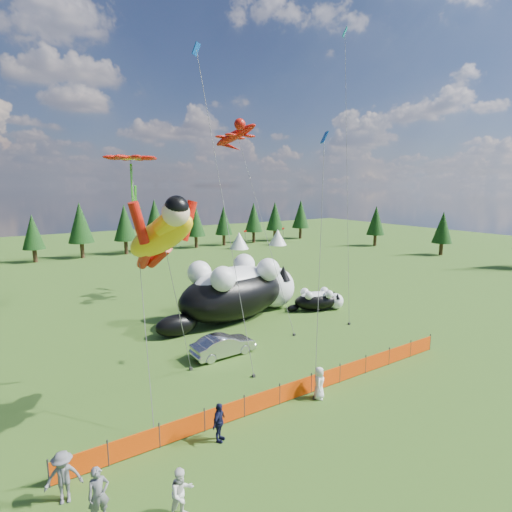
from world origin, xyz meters
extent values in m
plane|color=#173B0A|center=(0.00, 0.00, 0.00)|extent=(160.00, 160.00, 0.00)
cylinder|color=#262626|center=(-11.00, -3.00, 0.55)|extent=(0.06, 0.06, 1.10)
cylinder|color=#262626|center=(-9.00, -3.00, 0.55)|extent=(0.06, 0.06, 1.10)
cylinder|color=#262626|center=(-7.00, -3.00, 0.55)|extent=(0.06, 0.06, 1.10)
cylinder|color=#262626|center=(-5.00, -3.00, 0.55)|extent=(0.06, 0.06, 1.10)
cylinder|color=#262626|center=(-3.00, -3.00, 0.55)|extent=(0.06, 0.06, 1.10)
cylinder|color=#262626|center=(-1.00, -3.00, 0.55)|extent=(0.06, 0.06, 1.10)
cylinder|color=#262626|center=(1.00, -3.00, 0.55)|extent=(0.06, 0.06, 1.10)
cylinder|color=#262626|center=(3.00, -3.00, 0.55)|extent=(0.06, 0.06, 1.10)
cylinder|color=#262626|center=(5.00, -3.00, 0.55)|extent=(0.06, 0.06, 1.10)
cylinder|color=#262626|center=(7.00, -3.00, 0.55)|extent=(0.06, 0.06, 1.10)
cylinder|color=#262626|center=(9.00, -3.00, 0.55)|extent=(0.06, 0.06, 1.10)
cylinder|color=#262626|center=(11.00, -3.00, 0.55)|extent=(0.06, 0.06, 1.10)
cube|color=#ED4004|center=(-10.00, -3.00, 0.50)|extent=(2.00, 0.04, 0.90)
cube|color=#ED4004|center=(-8.00, -3.00, 0.50)|extent=(2.00, 0.04, 0.90)
cube|color=#ED4004|center=(-6.00, -3.00, 0.50)|extent=(2.00, 0.04, 0.90)
cube|color=#ED4004|center=(-4.00, -3.00, 0.50)|extent=(2.00, 0.04, 0.90)
cube|color=#ED4004|center=(-2.00, -3.00, 0.50)|extent=(2.00, 0.04, 0.90)
cube|color=#ED4004|center=(0.00, -3.00, 0.50)|extent=(2.00, 0.04, 0.90)
cube|color=#ED4004|center=(2.00, -3.00, 0.50)|extent=(2.00, 0.04, 0.90)
cube|color=#ED4004|center=(4.00, -3.00, 0.50)|extent=(2.00, 0.04, 0.90)
cube|color=#ED4004|center=(6.00, -3.00, 0.50)|extent=(2.00, 0.04, 0.90)
cube|color=#ED4004|center=(8.00, -3.00, 0.50)|extent=(2.00, 0.04, 0.90)
cube|color=#ED4004|center=(10.00, -3.00, 0.50)|extent=(2.00, 0.04, 0.90)
ellipsoid|color=black|center=(3.43, 9.25, 1.99)|extent=(10.65, 6.45, 3.98)
ellipsoid|color=white|center=(3.43, 9.25, 2.98)|extent=(8.01, 4.69, 2.43)
sphere|color=white|center=(7.99, 10.14, 1.77)|extent=(3.54, 3.54, 3.54)
sphere|color=pink|center=(9.46, 10.42, 1.77)|extent=(0.50, 0.50, 0.50)
ellipsoid|color=black|center=(-1.78, 8.24, 0.77)|extent=(3.33, 2.11, 1.55)
cone|color=black|center=(8.19, 9.09, 3.18)|extent=(1.24, 1.24, 1.24)
cone|color=black|center=(7.79, 11.18, 3.18)|extent=(1.24, 1.24, 1.24)
sphere|color=white|center=(5.55, 11.13, 3.87)|extent=(1.86, 1.86, 1.86)
sphere|color=white|center=(6.09, 8.30, 3.87)|extent=(1.86, 1.86, 1.86)
sphere|color=white|center=(0.99, 10.24, 3.87)|extent=(1.86, 1.86, 1.86)
sphere|color=white|center=(1.53, 7.42, 3.87)|extent=(1.86, 1.86, 1.86)
ellipsoid|color=black|center=(10.47, 7.43, 0.76)|extent=(4.19, 3.03, 1.52)
ellipsoid|color=white|center=(10.47, 7.43, 1.14)|extent=(3.14, 2.22, 0.93)
sphere|color=white|center=(12.12, 6.78, 0.68)|extent=(1.35, 1.35, 1.35)
sphere|color=pink|center=(12.65, 6.57, 0.68)|extent=(0.19, 0.19, 0.19)
ellipsoid|color=black|center=(8.58, 8.16, 0.30)|extent=(1.32, 0.98, 0.59)
cone|color=black|center=(11.97, 6.40, 1.22)|extent=(0.47, 0.47, 0.47)
cone|color=black|center=(12.27, 7.16, 1.22)|extent=(0.47, 0.47, 0.47)
sphere|color=white|center=(11.53, 7.60, 1.48)|extent=(0.71, 0.71, 0.71)
sphere|color=white|center=(11.13, 6.58, 1.48)|extent=(0.71, 0.71, 0.71)
sphere|color=white|center=(9.88, 8.24, 1.48)|extent=(0.71, 0.71, 0.71)
sphere|color=white|center=(9.48, 7.22, 1.48)|extent=(0.71, 0.71, 0.71)
imported|color=#BCBCC1|center=(-0.59, 3.49, 0.67)|extent=(4.15, 1.61, 1.35)
imported|color=#5D5E63|center=(-9.81, -5.42, 0.92)|extent=(0.69, 0.48, 1.84)
imported|color=silver|center=(-7.57, -6.71, 0.86)|extent=(0.88, 0.58, 1.71)
imported|color=#131636|center=(-4.77, -3.91, 0.84)|extent=(1.09, 0.99, 1.68)
imported|color=#5D5E63|center=(-10.63, -4.00, 0.92)|extent=(1.29, 0.84, 1.84)
imported|color=silver|center=(0.99, -3.60, 0.82)|extent=(0.94, 0.92, 1.64)
cylinder|color=#595959|center=(-4.55, 0.80, 4.26)|extent=(0.03, 0.03, 9.53)
cube|color=#262626|center=(-3.13, 2.74, 0.08)|extent=(0.15, 0.15, 0.16)
cylinder|color=#595959|center=(5.94, 9.04, 7.52)|extent=(0.03, 0.03, 18.22)
cube|color=#262626|center=(5.20, 3.73, 0.08)|extent=(0.15, 0.15, 0.16)
cylinder|color=#595959|center=(-6.55, -0.07, 5.96)|extent=(0.03, 0.03, 12.46)
cube|color=#262626|center=(-6.98, -2.27, 0.08)|extent=(0.15, 0.15, 0.16)
cube|color=#2C9A1C|center=(-6.11, 2.13, 9.47)|extent=(0.18, 0.18, 4.04)
cylinder|color=#595959|center=(-0.66, 3.05, 9.33)|extent=(0.03, 0.03, 19.32)
cube|color=#262626|center=(-0.56, 0.04, 0.08)|extent=(0.15, 0.15, 0.16)
cylinder|color=#595959|center=(11.86, 5.76, 11.49)|extent=(0.03, 0.03, 23.49)
cube|color=#262626|center=(10.15, 3.24, 0.08)|extent=(0.15, 0.15, 0.16)
cylinder|color=#595959|center=(2.11, -2.15, 6.59)|extent=(0.03, 0.03, 13.46)
cube|color=#262626|center=(0.76, -3.55, 0.08)|extent=(0.15, 0.15, 0.16)
camera|label=1|loc=(-11.63, -17.36, 10.47)|focal=28.00mm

